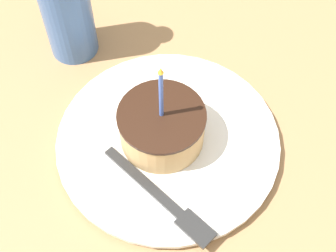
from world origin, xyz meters
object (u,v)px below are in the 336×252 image
(cake_slice, at_px, (162,126))
(bottle, at_px, (65,3))
(plate, at_px, (168,140))
(fork, at_px, (164,200))

(cake_slice, height_order, bottle, bottle)
(plate, xyz_separation_m, cake_slice, (-0.01, 0.01, 0.03))
(plate, relative_size, fork, 1.68)
(cake_slice, distance_m, bottle, 0.22)
(plate, xyz_separation_m, bottle, (0.04, 0.22, 0.08))
(cake_slice, xyz_separation_m, bottle, (0.04, 0.21, 0.04))
(plate, distance_m, bottle, 0.23)
(fork, bearing_deg, plate, 37.56)
(plate, bearing_deg, fork, -142.44)
(fork, bearing_deg, cake_slice, 42.56)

